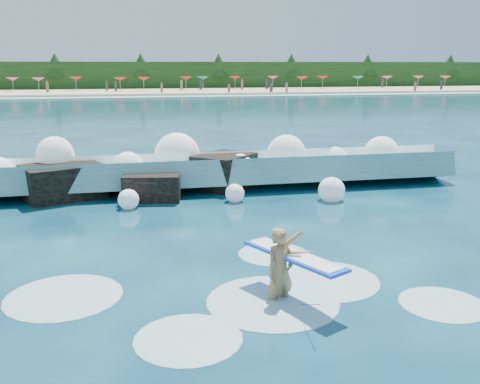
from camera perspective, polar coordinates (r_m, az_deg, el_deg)
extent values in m
plane|color=#07213A|center=(12.27, -4.97, -7.93)|extent=(200.00, 200.00, 0.00)
cube|color=tan|center=(89.47, -11.29, 10.43)|extent=(140.00, 20.00, 0.40)
cube|color=silver|center=(78.49, -11.15, 9.94)|extent=(140.00, 5.00, 0.08)
cube|color=black|center=(99.39, -11.45, 12.02)|extent=(140.00, 4.00, 5.00)
cube|color=teal|center=(19.86, -3.56, 1.80)|extent=(18.77, 2.86, 1.57)
cube|color=white|center=(20.55, -3.91, 3.52)|extent=(18.77, 1.32, 0.73)
cube|color=black|center=(19.29, -18.36, 0.79)|extent=(3.04, 2.71, 1.36)
cube|color=black|center=(18.41, -9.29, 0.40)|extent=(2.08, 1.74, 1.04)
cube|color=black|center=(19.85, -1.68, 1.94)|extent=(2.65, 2.66, 1.46)
imported|color=#9F784A|center=(10.38, 4.33, -8.56)|extent=(0.75, 0.63, 1.76)
cube|color=blue|center=(10.40, 5.77, -6.77)|extent=(1.56, 2.40, 0.06)
cube|color=white|center=(10.39, 5.77, -6.69)|extent=(1.38, 2.18, 0.06)
cylinder|color=black|center=(9.44, 7.46, -11.82)|extent=(0.01, 0.91, 0.43)
sphere|color=white|center=(20.03, -19.11, 3.76)|extent=(1.31, 1.31, 1.31)
sphere|color=white|center=(19.71, -11.86, 2.63)|extent=(1.11, 1.11, 1.11)
sphere|color=white|center=(20.12, -6.72, 3.89)|extent=(1.69, 1.69, 1.69)
sphere|color=white|center=(19.68, 0.05, 2.82)|extent=(0.89, 0.89, 0.89)
sphere|color=white|center=(20.71, 4.97, 4.06)|extent=(1.49, 1.49, 1.49)
sphere|color=white|center=(21.46, 10.11, 3.44)|extent=(1.01, 1.01, 1.01)
sphere|color=white|center=(21.69, 14.84, 3.98)|extent=(1.36, 1.36, 1.36)
sphere|color=white|center=(17.33, -11.81, -0.80)|extent=(0.67, 0.67, 0.67)
sphere|color=white|center=(17.82, -0.56, -0.15)|extent=(0.64, 0.64, 0.64)
sphere|color=white|center=(18.23, 9.74, 0.17)|extent=(0.90, 0.90, 0.90)
ellipsoid|color=silver|center=(10.55, 3.49, -11.60)|extent=(2.61, 2.61, 0.13)
ellipsoid|color=silver|center=(9.29, -5.56, -15.33)|extent=(1.86, 1.86, 0.09)
ellipsoid|color=silver|center=(11.64, 9.11, -9.27)|extent=(2.31, 2.31, 0.12)
ellipsoid|color=silver|center=(11.30, -18.30, -10.54)|extent=(2.32, 2.32, 0.12)
ellipsoid|color=silver|center=(13.03, 3.59, -6.61)|extent=(1.74, 1.74, 0.09)
ellipsoid|color=silver|center=(11.13, 20.80, -11.11)|extent=(1.67, 1.67, 0.08)
cone|color=#D13D70|center=(93.73, -23.10, 11.02)|extent=(2.00, 2.00, 0.50)
cone|color=#D13D70|center=(90.63, -20.71, 11.17)|extent=(2.00, 2.00, 0.50)
cone|color=red|center=(93.65, -17.12, 11.48)|extent=(2.00, 2.00, 0.50)
cone|color=red|center=(89.43, -12.70, 11.68)|extent=(2.00, 2.00, 0.50)
cone|color=red|center=(90.44, -10.26, 11.81)|extent=(2.00, 2.00, 0.50)
cone|color=red|center=(92.25, -5.80, 11.97)|extent=(2.00, 2.00, 0.50)
cone|color=#137763|center=(93.10, -3.98, 12.02)|extent=(2.00, 2.00, 0.50)
cone|color=red|center=(95.54, -0.54, 12.09)|extent=(2.00, 2.00, 0.50)
cone|color=#D13D70|center=(96.86, 3.53, 12.08)|extent=(2.00, 2.00, 0.50)
cone|color=red|center=(94.51, 6.59, 11.99)|extent=(2.00, 2.00, 0.50)
cone|color=red|center=(98.53, 8.82, 11.97)|extent=(2.00, 2.00, 0.50)
cone|color=#137763|center=(98.66, 12.47, 11.82)|extent=(2.00, 2.00, 0.50)
cone|color=#D13D70|center=(101.51, 15.41, 11.70)|extent=(2.00, 2.00, 0.50)
cone|color=#D13D70|center=(104.74, 18.50, 11.53)|extent=(2.00, 2.00, 0.50)
cone|color=#D13D70|center=(106.25, 21.05, 11.35)|extent=(2.00, 2.00, 0.50)
cube|color=#3F332D|center=(84.29, -18.58, 10.46)|extent=(0.35, 0.22, 1.42)
cube|color=#8C664C|center=(98.81, 12.35, 11.20)|extent=(0.35, 0.22, 1.51)
cube|color=#262633|center=(86.56, -17.60, 10.65)|extent=(0.35, 0.22, 1.61)
cube|color=#3F332D|center=(92.23, -10.78, 11.16)|extent=(0.35, 0.22, 1.62)
cube|color=#8C664C|center=(91.55, 1.26, 11.34)|extent=(0.35, 0.22, 1.51)
cube|color=#262633|center=(94.06, 8.00, 11.24)|extent=(0.35, 0.22, 1.41)
cube|color=brown|center=(84.12, 3.37, 10.92)|extent=(0.35, 0.22, 1.52)
cube|color=#262633|center=(82.58, -1.18, 10.88)|extent=(0.35, 0.22, 1.47)
cube|color=brown|center=(80.77, -21.55, 9.94)|extent=(0.35, 0.22, 1.56)
cube|color=#3F332D|center=(88.88, 8.18, 11.18)|extent=(0.35, 0.22, 1.62)
cube|color=#262633|center=(91.72, -19.38, 10.62)|extent=(0.35, 0.22, 1.54)
cube|color=#3F332D|center=(86.30, -21.27, 10.33)|extent=(0.35, 0.22, 1.51)
cube|color=#8C664C|center=(94.63, 8.89, 11.26)|extent=(0.35, 0.22, 1.52)
cube|color=#8C664C|center=(94.83, 6.90, 11.31)|extent=(0.35, 0.22, 1.47)
cube|color=#3F332D|center=(85.56, 1.08, 11.17)|extent=(0.35, 0.22, 1.42)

